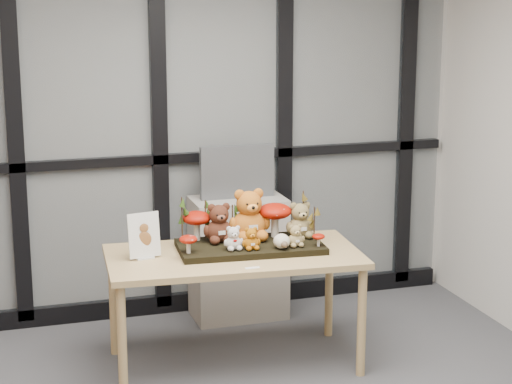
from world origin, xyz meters
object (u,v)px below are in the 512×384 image
object	(u,v)px
bear_white_bow	(233,237)
mushroom_front_right	(319,239)
diorama_tray	(250,247)
bear_small_yellow	(251,237)
mushroom_back_right	(275,218)
monitor	(237,172)
display_table	(234,265)
bear_beige_small	(295,234)
plush_cream_hedgehog	(282,240)
sign_holder	(144,238)
bear_pooh_yellow	(249,212)
bear_tan_back	(300,218)
mushroom_front_left	(188,243)
bear_brown_medium	(219,221)
mushroom_back_left	(197,224)
cabinet	(238,258)

from	to	relation	value
bear_white_bow	mushroom_front_right	xyz separation A→B (m)	(0.48, -0.08, -0.03)
diorama_tray	bear_small_yellow	bearing A→B (deg)	-99.94
mushroom_back_right	monitor	bearing A→B (deg)	94.43
bear_white_bow	display_table	bearing A→B (deg)	76.20
bear_white_bow	bear_small_yellow	bearing A→B (deg)	-9.51
bear_beige_small	diorama_tray	bearing A→B (deg)	156.39
plush_cream_hedgehog	sign_holder	bearing A→B (deg)	172.83
bear_pooh_yellow	bear_white_bow	xyz separation A→B (m)	(-0.15, -0.18, -0.09)
bear_tan_back	sign_holder	bearing A→B (deg)	-173.28
display_table	bear_tan_back	bearing A→B (deg)	16.57
monitor	mushroom_front_left	bearing A→B (deg)	-122.79
diorama_tray	mushroom_back_right	xyz separation A→B (m)	(0.18, 0.10, 0.13)
diorama_tray	plush_cream_hedgehog	distance (m)	0.21
display_table	monitor	distance (m)	0.89
diorama_tray	bear_tan_back	size ratio (longest dim) A/B	3.52
display_table	bear_beige_small	xyz separation A→B (m)	(0.34, -0.08, 0.17)
display_table	bear_brown_medium	bearing A→B (deg)	112.75
display_table	mushroom_back_left	bearing A→B (deg)	131.88
mushroom_front_right	bear_small_yellow	bearing A→B (deg)	171.66
bear_pooh_yellow	bear_brown_medium	bearing A→B (deg)	-175.08
mushroom_back_left	mushroom_front_left	size ratio (longest dim) A/B	1.68
sign_holder	cabinet	size ratio (longest dim) A/B	0.32
bear_pooh_yellow	mushroom_front_right	bearing A→B (deg)	-33.56
display_table	bear_white_bow	world-z (taller)	bear_white_bow
bear_pooh_yellow	mushroom_front_left	size ratio (longest dim) A/B	2.93
bear_pooh_yellow	bear_beige_small	bearing A→B (deg)	-42.39
mushroom_back_right	bear_brown_medium	bearing A→B (deg)	-179.79
display_table	bear_pooh_yellow	bearing A→B (deg)	51.56
bear_tan_back	bear_beige_small	xyz separation A→B (m)	(-0.09, -0.17, -0.05)
mushroom_back_right	mushroom_front_right	size ratio (longest dim) A/B	2.72
bear_beige_small	mushroom_front_right	size ratio (longest dim) A/B	1.74
bear_brown_medium	bear_tan_back	world-z (taller)	bear_brown_medium
plush_cream_hedgehog	cabinet	bearing A→B (deg)	95.08
diorama_tray	mushroom_back_left	distance (m)	0.34
bear_beige_small	mushroom_front_right	world-z (taller)	bear_beige_small
bear_pooh_yellow	bear_tan_back	size ratio (longest dim) A/B	1.41
mushroom_front_right	sign_holder	world-z (taller)	sign_holder
plush_cream_hedgehog	monitor	bearing A→B (deg)	95.07
bear_beige_small	cabinet	size ratio (longest dim) A/B	0.18
bear_pooh_yellow	bear_small_yellow	distance (m)	0.23
bear_brown_medium	bear_small_yellow	bearing A→B (deg)	-52.85
bear_brown_medium	bear_tan_back	distance (m)	0.48
bear_pooh_yellow	mushroom_front_right	world-z (taller)	bear_pooh_yellow
bear_white_bow	mushroom_back_left	size ratio (longest dim) A/B	0.80
diorama_tray	mushroom_front_right	bearing A→B (deg)	-19.98
diorama_tray	bear_tan_back	distance (m)	0.35
mushroom_back_right	diorama_tray	bearing A→B (deg)	-151.44
bear_small_yellow	mushroom_back_left	distance (m)	0.37
bear_white_bow	mushroom_back_right	world-z (taller)	mushroom_back_right
bear_white_bow	mushroom_back_right	size ratio (longest dim) A/B	0.68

